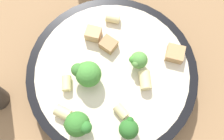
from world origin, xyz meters
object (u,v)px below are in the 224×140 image
(broccoli_floret_0, at_px, (129,128))
(chicken_chunk_0, at_px, (175,54))
(chicken_chunk_2, at_px, (108,44))
(rigatoni_0, at_px, (121,111))
(chicken_chunk_1, at_px, (93,34))
(rigatoni_4, at_px, (63,113))
(rigatoni_2, at_px, (113,18))
(broccoli_floret_1, at_px, (87,73))
(broccoli_floret_3, at_px, (138,60))
(broccoli_floret_2, at_px, (78,125))
(pasta_bowl, at_px, (112,75))
(rigatoni_3, at_px, (67,83))
(rigatoni_1, at_px, (145,80))

(broccoli_floret_0, bearing_deg, chicken_chunk_0, 140.04)
(chicken_chunk_0, distance_m, chicken_chunk_2, 0.10)
(rigatoni_0, relative_size, chicken_chunk_1, 0.88)
(rigatoni_0, relative_size, rigatoni_4, 0.92)
(broccoli_floret_0, relative_size, chicken_chunk_2, 1.38)
(rigatoni_2, relative_size, chicken_chunk_1, 0.94)
(rigatoni_4, bearing_deg, chicken_chunk_0, 111.49)
(broccoli_floret_1, distance_m, chicken_chunk_1, 0.07)
(broccoli_floret_3, relative_size, chicken_chunk_2, 1.36)
(broccoli_floret_1, bearing_deg, rigatoni_0, 36.53)
(chicken_chunk_1, bearing_deg, broccoli_floret_1, -12.70)
(broccoli_floret_1, xyz_separation_m, chicken_chunk_0, (-0.02, 0.14, -0.02))
(broccoli_floret_3, xyz_separation_m, rigatoni_2, (-0.08, -0.03, -0.01))
(broccoli_floret_2, relative_size, rigatoni_2, 1.86)
(rigatoni_0, distance_m, chicken_chunk_1, 0.13)
(rigatoni_2, bearing_deg, chicken_chunk_1, -53.80)
(broccoli_floret_3, height_order, rigatoni_2, broccoli_floret_3)
(pasta_bowl, xyz_separation_m, broccoli_floret_0, (0.09, 0.01, 0.03))
(chicken_chunk_0, bearing_deg, chicken_chunk_2, -105.77)
(pasta_bowl, bearing_deg, rigatoni_3, -80.70)
(chicken_chunk_0, bearing_deg, rigatoni_4, -68.51)
(rigatoni_4, bearing_deg, rigatoni_1, 104.84)
(rigatoni_4, height_order, chicken_chunk_1, chicken_chunk_1)
(chicken_chunk_1, xyz_separation_m, chicken_chunk_2, (0.02, 0.02, -0.00))
(chicken_chunk_1, bearing_deg, pasta_bowl, 18.80)
(broccoli_floret_2, bearing_deg, pasta_bowl, 143.43)
(pasta_bowl, height_order, rigatoni_0, rigatoni_0)
(broccoli_floret_3, xyz_separation_m, chicken_chunk_1, (-0.06, -0.06, -0.01))
(broccoli_floret_0, relative_size, rigatoni_3, 1.46)
(pasta_bowl, relative_size, chicken_chunk_2, 11.31)
(broccoli_floret_2, bearing_deg, broccoli_floret_1, 164.62)
(broccoli_floret_1, xyz_separation_m, chicken_chunk_2, (-0.05, 0.04, -0.02))
(rigatoni_0, distance_m, rigatoni_2, 0.15)
(rigatoni_1, distance_m, rigatoni_2, 0.11)
(broccoli_floret_0, bearing_deg, chicken_chunk_2, -174.61)
(rigatoni_3, height_order, chicken_chunk_2, same)
(broccoli_floret_1, xyz_separation_m, broccoli_floret_2, (0.07, -0.02, -0.00))
(broccoli_floret_0, bearing_deg, rigatoni_1, 152.77)
(rigatoni_3, height_order, chicken_chunk_1, chicken_chunk_1)
(pasta_bowl, bearing_deg, rigatoni_0, 4.90)
(chicken_chunk_1, bearing_deg, rigatoni_0, 12.06)
(broccoli_floret_1, relative_size, chicken_chunk_1, 1.85)
(rigatoni_4, bearing_deg, chicken_chunk_1, 154.59)
(chicken_chunk_0, bearing_deg, broccoli_floret_2, -59.61)
(rigatoni_4, height_order, chicken_chunk_2, rigatoni_4)
(broccoli_floret_2, distance_m, rigatoni_4, 0.03)
(pasta_bowl, height_order, rigatoni_1, rigatoni_1)
(pasta_bowl, relative_size, rigatoni_1, 9.70)
(rigatoni_3, xyz_separation_m, chicken_chunk_2, (-0.05, 0.07, 0.00))
(broccoli_floret_0, height_order, broccoli_floret_2, broccoli_floret_2)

